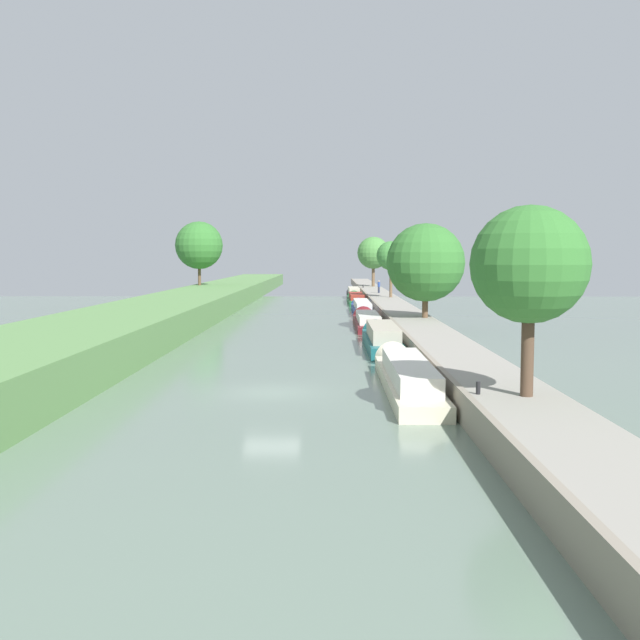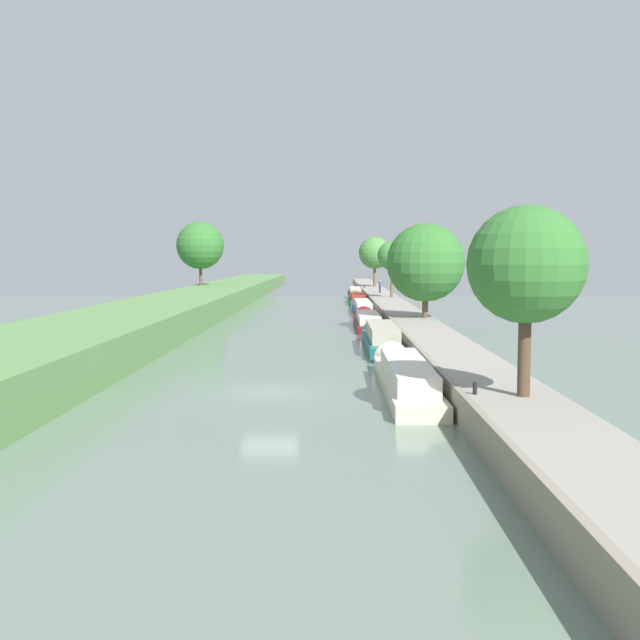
{
  "view_description": "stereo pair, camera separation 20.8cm",
  "coord_description": "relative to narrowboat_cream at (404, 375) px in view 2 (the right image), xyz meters",
  "views": [
    {
      "loc": [
        2.55,
        -32.89,
        6.01
      ],
      "look_at": [
        1.82,
        26.12,
        1.0
      ],
      "focal_mm": 42.25,
      "sensor_mm": 36.0,
      "label": 1
    },
    {
      "loc": [
        2.76,
        -32.89,
        6.01
      ],
      "look_at": [
        1.82,
        26.12,
        1.0
      ],
      "focal_mm": 42.25,
      "sensor_mm": 36.0,
      "label": 2
    }
  ],
  "objects": [
    {
      "name": "stone_quay",
      "position": [
        1.3,
        -1.24,
        0.03
      ],
      "size": [
        0.25,
        260.0,
        1.22
      ],
      "color": "gray",
      "rests_on": "ground_plane"
    },
    {
      "name": "tree_leftbank_downstream",
      "position": [
        -20.83,
        65.98,
        6.87
      ],
      "size": [
        6.32,
        6.32,
        8.47
      ],
      "color": "brown",
      "rests_on": "left_grassy_bank"
    },
    {
      "name": "narrowboat_green",
      "position": [
        -0.08,
        62.76,
        -0.04
      ],
      "size": [
        2.03,
        14.75,
        1.96
      ],
      "color": "#1E6033",
      "rests_on": "ground_plane"
    },
    {
      "name": "right_towpath",
      "position": [
        3.1,
        -1.24,
        0.0
      ],
      "size": [
        3.35,
        260.0,
        1.17
      ],
      "color": "gray",
      "rests_on": "ground_plane"
    },
    {
      "name": "narrowboat_blue",
      "position": [
        -0.07,
        45.54,
        -0.02
      ],
      "size": [
        1.82,
        16.96,
        1.93
      ],
      "color": "#283D93",
      "rests_on": "ground_plane"
    },
    {
      "name": "narrowboat_cream",
      "position": [
        0.0,
        0.0,
        0.0
      ],
      "size": [
        2.05,
        15.06,
        2.09
      ],
      "color": "beige",
      "rests_on": "ground_plane"
    },
    {
      "name": "ground_plane",
      "position": [
        -6.06,
        -1.24,
        -0.58
      ],
      "size": [
        160.0,
        160.0,
        0.0
      ],
      "primitive_type": "plane",
      "color": "slate"
    },
    {
      "name": "narrowboat_teal",
      "position": [
        -0.08,
        15.08,
        0.08
      ],
      "size": [
        2.08,
        12.92,
        2.26
      ],
      "color": "#195B60",
      "rests_on": "ground_plane"
    },
    {
      "name": "tree_rightbank_far",
      "position": [
        3.56,
        87.04,
        5.96
      ],
      "size": [
        5.14,
        5.14,
        7.97
      ],
      "color": "brown",
      "rests_on": "right_towpath"
    },
    {
      "name": "left_grassy_bank",
      "position": [
        -17.79,
        -1.24,
        0.5
      ],
      "size": [
        8.48,
        260.0,
        2.15
      ],
      "color": "#5B894C",
      "rests_on": "ground_plane"
    },
    {
      "name": "tree_rightbank_midnear",
      "position": [
        4.05,
        25.21,
        4.93
      ],
      "size": [
        6.16,
        6.16,
        7.43
      ],
      "color": "brown",
      "rests_on": "right_towpath"
    },
    {
      "name": "tree_rightbank_near",
      "position": [
        3.34,
        -8.26,
        5.13
      ],
      "size": [
        4.07,
        4.07,
        6.6
      ],
      "color": "#4C3828",
      "rests_on": "right_towpath"
    },
    {
      "name": "person_walking",
      "position": [
        3.05,
        65.44,
        1.46
      ],
      "size": [
        0.34,
        0.34,
        1.66
      ],
      "color": "#282D42",
      "rests_on": "right_towpath"
    },
    {
      "name": "narrowboat_maroon",
      "position": [
        -0.26,
        30.42,
        -0.09
      ],
      "size": [
        2.1,
        13.87,
        2.0
      ],
      "color": "maroon",
      "rests_on": "ground_plane"
    },
    {
      "name": "mooring_bollard_far",
      "position": [
        1.73,
        82.56,
        0.81
      ],
      "size": [
        0.16,
        0.16,
        0.45
      ],
      "color": "black",
      "rests_on": "right_towpath"
    },
    {
      "name": "narrowboat_black",
      "position": [
        0.05,
        76.27,
        0.03
      ],
      "size": [
        1.84,
        12.9,
        2.01
      ],
      "color": "black",
      "rests_on": "ground_plane"
    },
    {
      "name": "tree_rightbank_midfar",
      "position": [
        3.77,
        54.96,
        5.47
      ],
      "size": [
        3.44,
        3.44,
        6.63
      ],
      "color": "brown",
      "rests_on": "right_towpath"
    },
    {
      "name": "mooring_bollard_near",
      "position": [
        1.73,
        -7.93,
        0.81
      ],
      "size": [
        0.16,
        0.16,
        0.45
      ],
      "color": "black",
      "rests_on": "right_towpath"
    }
  ]
}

